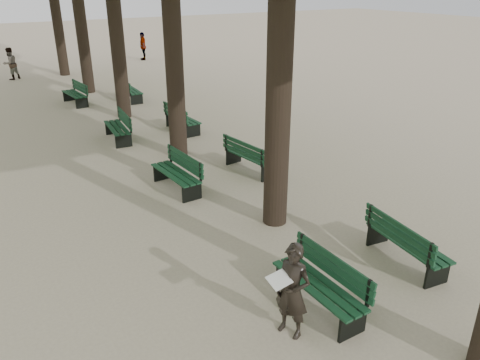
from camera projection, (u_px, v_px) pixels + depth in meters
ground at (308, 324)px, 7.29m from camera, size 120.00×120.00×0.00m
bench_left_0 at (318, 294)px, 7.53m from camera, size 0.57×1.80×0.92m
bench_left_1 at (176, 180)px, 11.79m from camera, size 0.67×1.83×0.92m
bench_left_2 at (118, 132)px, 15.39m from camera, size 0.75×1.85×0.92m
bench_left_3 at (75, 98)px, 19.82m from camera, size 0.74×1.85×0.92m
bench_right_0 at (406, 250)px, 8.74m from camera, size 0.80×1.86×0.92m
bench_right_1 at (251, 162)px, 12.92m from camera, size 0.76×1.85×0.92m
bench_right_2 at (183, 123)px, 16.35m from camera, size 0.63×1.82×0.92m
bench_right_3 at (131, 94)px, 20.45m from camera, size 0.66×1.83×0.92m
man_with_map at (292, 291)px, 6.80m from camera, size 0.69×0.68×1.53m
pedestrian_c at (143, 46)px, 30.37m from camera, size 0.58×1.08×1.75m
pedestrian_a at (10, 64)px, 24.48m from camera, size 0.86×0.67×1.64m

